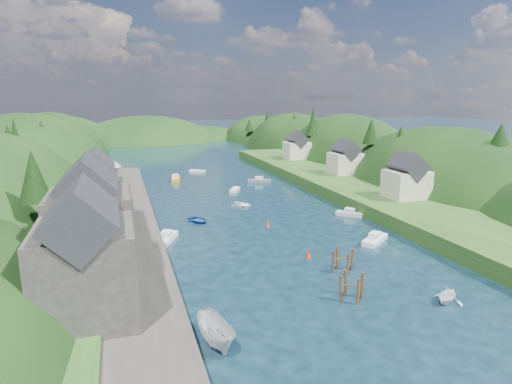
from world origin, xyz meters
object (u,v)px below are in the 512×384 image
object	(u,v)px
piling_cluster_far	(342,262)
channel_buoy_far	(268,224)
channel_buoy_near	(308,254)
piling_cluster_near	(352,289)

from	to	relation	value
piling_cluster_far	channel_buoy_far	world-z (taller)	piling_cluster_far
channel_buoy_near	channel_buoy_far	bearing A→B (deg)	91.85
piling_cluster_near	channel_buoy_far	size ratio (longest dim) A/B	3.04
channel_buoy_near	channel_buoy_far	xyz separation A→B (m)	(-0.47, 14.59, 0.00)
piling_cluster_far	channel_buoy_far	size ratio (longest dim) A/B	3.01
piling_cluster_far	channel_buoy_near	size ratio (longest dim) A/B	3.01
piling_cluster_near	channel_buoy_far	world-z (taller)	piling_cluster_near
piling_cluster_near	channel_buoy_near	bearing A→B (deg)	86.66
piling_cluster_far	channel_buoy_far	xyz separation A→B (m)	(-2.48, 19.90, -0.61)
piling_cluster_far	channel_buoy_near	distance (m)	5.70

